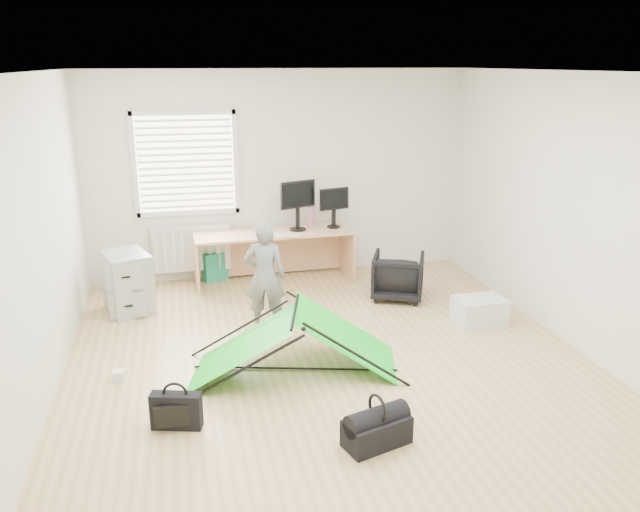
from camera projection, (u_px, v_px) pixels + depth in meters
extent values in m
plane|color=tan|center=(329.00, 361.00, 6.05)|extent=(5.50, 5.50, 0.00)
cube|color=silver|center=(280.00, 175.00, 8.20)|extent=(5.00, 0.02, 2.70)
cube|color=silver|center=(186.00, 164.00, 7.85)|extent=(1.20, 0.06, 1.20)
cube|color=silver|center=(191.00, 248.00, 8.14)|extent=(1.00, 0.12, 0.60)
cube|color=tan|center=(274.00, 257.00, 8.12)|extent=(2.04, 0.70, 0.69)
cube|color=#9EA0A3|center=(128.00, 282.00, 7.18)|extent=(0.62, 0.71, 0.70)
cube|color=black|center=(298.00, 212.00, 8.02)|extent=(0.50, 0.27, 0.47)
cube|color=black|center=(334.00, 213.00, 8.16)|extent=(0.41, 0.18, 0.39)
cube|color=beige|center=(283.00, 235.00, 7.81)|extent=(0.46, 0.27, 0.02)
cylinder|color=#AA5F7D|center=(311.00, 217.00, 8.17)|extent=(0.10, 0.10, 0.28)
imported|color=black|center=(398.00, 276.00, 7.60)|extent=(0.80, 0.80, 0.56)
imported|color=slate|center=(265.00, 276.00, 6.62)|extent=(0.50, 0.39, 1.20)
cube|color=silver|center=(479.00, 311.00, 6.87)|extent=(0.54, 0.38, 0.30)
cube|color=#21A478|center=(215.00, 266.00, 8.24)|extent=(0.35, 0.26, 0.38)
cube|color=black|center=(176.00, 411.00, 4.91)|extent=(0.42, 0.22, 0.30)
cube|color=silver|center=(119.00, 376.00, 5.66)|extent=(0.12, 0.12, 0.10)
cube|color=black|center=(377.00, 432.00, 4.71)|extent=(0.55, 0.39, 0.22)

